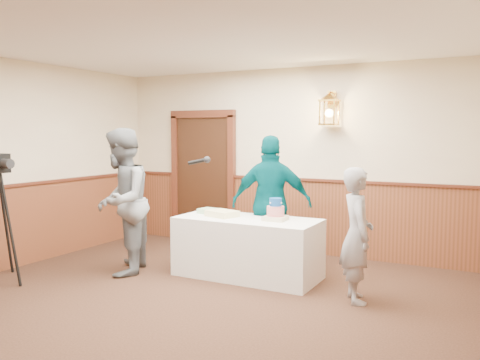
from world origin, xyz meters
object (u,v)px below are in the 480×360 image
Objects in this scene: tiered_cake at (276,212)px; display_table at (247,248)px; sheet_cake_green at (210,211)px; interviewer at (122,201)px; baker at (357,235)px; sheet_cake_yellow at (222,214)px; assistant_p at (272,203)px.

display_table is at bearing -175.96° from tiered_cake.
display_table is at bearing -9.84° from sheet_cake_green.
display_table is 1.72m from interviewer.
baker reaches higher than display_table.
display_table is 1.23× the size of baker.
tiered_cake is at bearing 4.04° from display_table.
baker reaches higher than sheet_cake_green.
display_table is 0.54m from sheet_cake_yellow.
assistant_p is (0.49, 0.45, 0.11)m from sheet_cake_yellow.
assistant_p is (0.76, 0.32, 0.11)m from sheet_cake_green.
interviewer is 1.29× the size of baker.
baker is at bearing 132.94° from assistant_p.
interviewer is at bearing -152.77° from sheet_cake_yellow.
interviewer is at bearing -140.39° from sheet_cake_green.
interviewer is at bearing 68.54° from baker.
display_table is 0.96× the size of interviewer.
baker is at bearing -10.77° from sheet_cake_green.
sheet_cake_yellow is 1.30m from interviewer.
baker is (2.97, 0.33, -0.21)m from interviewer.
assistant_p is at bearing 42.85° from sheet_cake_yellow.
baker is at bearing 70.76° from interviewer.
interviewer is (-0.88, -0.73, 0.16)m from sheet_cake_green.
sheet_cake_yellow is 0.21× the size of assistant_p.
display_table is 6.58× the size of sheet_cake_green.
tiered_cake is at bearing 101.57° from assistant_p.
sheet_cake_yellow reaches higher than sheet_cake_green.
sheet_cake_yellow reaches higher than display_table.
tiered_cake is 1.00m from sheet_cake_green.
baker is at bearing -16.11° from tiered_cake.
baker is at bearing -8.14° from sheet_cake_yellow.
tiered_cake reaches higher than display_table.
sheet_cake_green is at bearing 170.16° from display_table.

